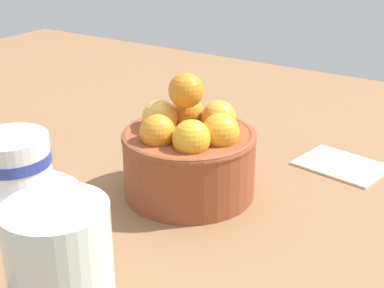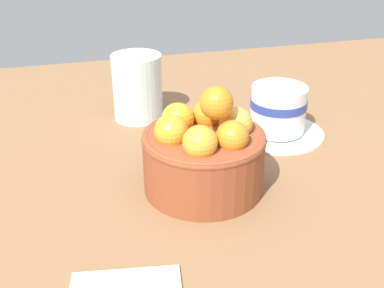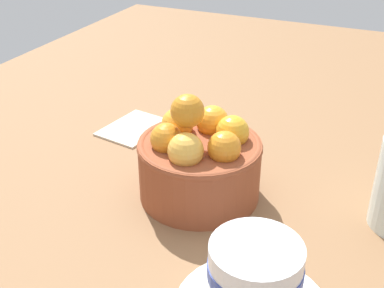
# 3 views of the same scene
# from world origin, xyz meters

# --- Properties ---
(ground_plane) EXTENTS (1.58, 1.07, 0.04)m
(ground_plane) POSITION_xyz_m (0.00, 0.00, -0.02)
(ground_plane) COLOR brown
(terracotta_bowl) EXTENTS (0.14, 0.14, 0.13)m
(terracotta_bowl) POSITION_xyz_m (0.00, -0.00, 0.05)
(terracotta_bowl) COLOR brown
(terracotta_bowl) RESTS_ON ground_plane
(coffee_cup) EXTENTS (0.14, 0.14, 0.07)m
(coffee_cup) POSITION_xyz_m (0.14, 0.11, 0.03)
(coffee_cup) COLOR silver
(coffee_cup) RESTS_ON ground_plane
(water_glass) EXTENTS (0.08, 0.08, 0.10)m
(water_glass) POSITION_xyz_m (-0.04, 0.22, 0.05)
(water_glass) COLOR silver
(water_glass) RESTS_ON ground_plane
(folded_napkin) EXTENTS (0.11, 0.09, 0.01)m
(folded_napkin) POSITION_xyz_m (-0.12, -0.16, 0.00)
(folded_napkin) COLOR beige
(folded_napkin) RESTS_ON ground_plane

